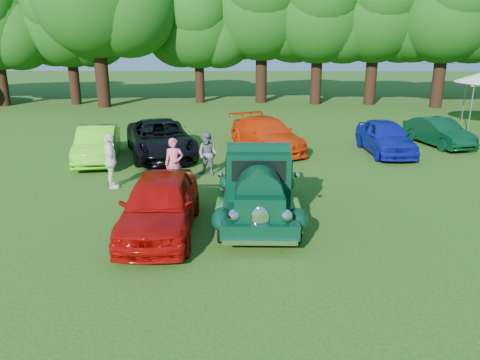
{
  "coord_description": "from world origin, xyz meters",
  "views": [
    {
      "loc": [
        0.14,
        -11.82,
        4.97
      ],
      "look_at": [
        -0.07,
        0.76,
        1.1
      ],
      "focal_mm": 35.0,
      "sensor_mm": 36.0,
      "label": 1
    }
  ],
  "objects_px": {
    "back_car_lime": "(97,144)",
    "spectator_pink": "(174,164)",
    "back_car_green": "(438,132)",
    "spectator_grey": "(208,154)",
    "spectator_white": "(111,161)",
    "red_convertible": "(160,204)",
    "hero_pickup": "(258,188)",
    "back_car_black": "(160,138)",
    "back_car_orange": "(267,135)",
    "back_car_blue": "(385,137)"
  },
  "relations": [
    {
      "from": "back_car_lime",
      "to": "back_car_blue",
      "type": "distance_m",
      "value": 12.37
    },
    {
      "from": "back_car_black",
      "to": "back_car_blue",
      "type": "xyz_separation_m",
      "value": [
        9.83,
        0.61,
        -0.02
      ]
    },
    {
      "from": "back_car_green",
      "to": "spectator_grey",
      "type": "relative_size",
      "value": 2.4
    },
    {
      "from": "spectator_pink",
      "to": "spectator_grey",
      "type": "xyz_separation_m",
      "value": [
        1.0,
        1.58,
        -0.06
      ]
    },
    {
      "from": "back_car_black",
      "to": "spectator_pink",
      "type": "xyz_separation_m",
      "value": [
        1.29,
        -4.52,
        0.1
      ]
    },
    {
      "from": "back_car_blue",
      "to": "hero_pickup",
      "type": "bearing_deg",
      "value": -129.83
    },
    {
      "from": "hero_pickup",
      "to": "red_convertible",
      "type": "height_order",
      "value": "hero_pickup"
    },
    {
      "from": "back_car_lime",
      "to": "back_car_green",
      "type": "relative_size",
      "value": 1.11
    },
    {
      "from": "hero_pickup",
      "to": "back_car_orange",
      "type": "bearing_deg",
      "value": 86.15
    },
    {
      "from": "spectator_pink",
      "to": "back_car_black",
      "type": "bearing_deg",
      "value": 92.86
    },
    {
      "from": "back_car_black",
      "to": "back_car_blue",
      "type": "height_order",
      "value": "back_car_black"
    },
    {
      "from": "back_car_lime",
      "to": "hero_pickup",
      "type": "bearing_deg",
      "value": -53.88
    },
    {
      "from": "back_car_lime",
      "to": "spectator_pink",
      "type": "relative_size",
      "value": 2.5
    },
    {
      "from": "spectator_pink",
      "to": "spectator_white",
      "type": "xyz_separation_m",
      "value": [
        -2.15,
        0.02,
        0.07
      ]
    },
    {
      "from": "red_convertible",
      "to": "back_car_black",
      "type": "relative_size",
      "value": 0.83
    },
    {
      "from": "back_car_orange",
      "to": "spectator_grey",
      "type": "distance_m",
      "value": 4.68
    },
    {
      "from": "back_car_green",
      "to": "spectator_grey",
      "type": "xyz_separation_m",
      "value": [
        -10.49,
        -5.16,
        0.17
      ]
    },
    {
      "from": "hero_pickup",
      "to": "spectator_pink",
      "type": "xyz_separation_m",
      "value": [
        -2.77,
        2.61,
        -0.01
      ]
    },
    {
      "from": "red_convertible",
      "to": "back_car_orange",
      "type": "xyz_separation_m",
      "value": [
        3.14,
        9.39,
        -0.06
      ]
    },
    {
      "from": "back_car_black",
      "to": "back_car_orange",
      "type": "height_order",
      "value": "back_car_black"
    },
    {
      "from": "back_car_black",
      "to": "spectator_white",
      "type": "bearing_deg",
      "value": -118.8
    },
    {
      "from": "back_car_black",
      "to": "hero_pickup",
      "type": "bearing_deg",
      "value": -78.29
    },
    {
      "from": "red_convertible",
      "to": "spectator_grey",
      "type": "distance_m",
      "value": 5.39
    },
    {
      "from": "red_convertible",
      "to": "spectator_white",
      "type": "height_order",
      "value": "spectator_white"
    },
    {
      "from": "red_convertible",
      "to": "spectator_pink",
      "type": "height_order",
      "value": "spectator_pink"
    },
    {
      "from": "back_car_orange",
      "to": "spectator_white",
      "type": "height_order",
      "value": "spectator_white"
    },
    {
      "from": "hero_pickup",
      "to": "spectator_grey",
      "type": "bearing_deg",
      "value": 112.9
    },
    {
      "from": "back_car_green",
      "to": "spectator_pink",
      "type": "height_order",
      "value": "spectator_pink"
    },
    {
      "from": "back_car_orange",
      "to": "spectator_pink",
      "type": "relative_size",
      "value": 2.88
    },
    {
      "from": "hero_pickup",
      "to": "spectator_pink",
      "type": "bearing_deg",
      "value": 136.78
    },
    {
      "from": "back_car_lime",
      "to": "back_car_green",
      "type": "height_order",
      "value": "back_car_lime"
    },
    {
      "from": "red_convertible",
      "to": "spectator_pink",
      "type": "xyz_separation_m",
      "value": [
        -0.19,
        3.75,
        0.09
      ]
    },
    {
      "from": "back_car_orange",
      "to": "spectator_grey",
      "type": "xyz_separation_m",
      "value": [
        -2.33,
        -4.06,
        0.09
      ]
    },
    {
      "from": "back_car_lime",
      "to": "back_car_blue",
      "type": "xyz_separation_m",
      "value": [
        12.27,
        1.57,
        0.03
      ]
    },
    {
      "from": "back_car_black",
      "to": "back_car_orange",
      "type": "bearing_deg",
      "value": -4.33
    },
    {
      "from": "back_car_black",
      "to": "spectator_grey",
      "type": "height_order",
      "value": "spectator_grey"
    },
    {
      "from": "hero_pickup",
      "to": "spectator_white",
      "type": "relative_size",
      "value": 2.78
    },
    {
      "from": "back_car_lime",
      "to": "back_car_orange",
      "type": "relative_size",
      "value": 0.87
    },
    {
      "from": "spectator_grey",
      "to": "back_car_lime",
      "type": "bearing_deg",
      "value": -179.34
    },
    {
      "from": "back_car_green",
      "to": "spectator_white",
      "type": "bearing_deg",
      "value": -170.09
    },
    {
      "from": "back_car_lime",
      "to": "spectator_white",
      "type": "distance_m",
      "value": 3.89
    },
    {
      "from": "back_car_blue",
      "to": "spectator_grey",
      "type": "relative_size",
      "value": 2.68
    },
    {
      "from": "back_car_green",
      "to": "back_car_lime",
      "type": "bearing_deg",
      "value": 175.46
    },
    {
      "from": "red_convertible",
      "to": "back_car_blue",
      "type": "relative_size",
      "value": 1.06
    },
    {
      "from": "back_car_blue",
      "to": "spectator_grey",
      "type": "xyz_separation_m",
      "value": [
        -7.53,
        -3.55,
        0.07
      ]
    },
    {
      "from": "spectator_pink",
      "to": "hero_pickup",
      "type": "bearing_deg",
      "value": -56.32
    },
    {
      "from": "back_car_black",
      "to": "back_car_green",
      "type": "bearing_deg",
      "value": -8.13
    },
    {
      "from": "hero_pickup",
      "to": "spectator_pink",
      "type": "distance_m",
      "value": 3.81
    },
    {
      "from": "hero_pickup",
      "to": "red_convertible",
      "type": "bearing_deg",
      "value": -156.2
    },
    {
      "from": "back_car_blue",
      "to": "spectator_grey",
      "type": "height_order",
      "value": "spectator_grey"
    }
  ]
}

